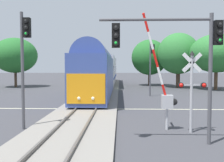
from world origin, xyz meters
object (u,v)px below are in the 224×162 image
(pine_left_background, at_px, (15,55))
(oak_far_right, at_px, (178,54))
(commuter_train, at_px, (103,70))
(traffic_signal_far_side, at_px, (151,60))
(traffic_signal_near_right, at_px, (178,46))
(crossing_gate_near, at_px, (165,92))
(crossing_signal_mast, at_px, (192,83))
(traffic_signal_median, at_px, (24,51))
(maple_right_background, at_px, (216,53))
(elm_centre_background, at_px, (150,57))

(pine_left_background, bearing_deg, oak_far_right, -0.79)
(pine_left_background, bearing_deg, commuter_train, -12.11)
(traffic_signal_far_side, distance_m, oak_far_right, 13.00)
(traffic_signal_far_side, bearing_deg, oak_far_right, 64.77)
(traffic_signal_near_right, bearing_deg, crossing_gate_near, 91.69)
(crossing_signal_mast, xyz_separation_m, traffic_signal_median, (-8.41, 0.41, 1.57))
(crossing_signal_mast, height_order, oak_far_right, oak_far_right)
(traffic_signal_median, height_order, maple_right_background, maple_right_background)
(crossing_gate_near, distance_m, oak_far_right, 27.59)
(commuter_train, distance_m, traffic_signal_median, 24.21)
(commuter_train, distance_m, traffic_signal_far_side, 10.80)
(crossing_gate_near, xyz_separation_m, crossing_signal_mast, (1.18, -0.57, 0.53))
(elm_centre_background, bearing_deg, oak_far_right, -47.66)
(pine_left_background, bearing_deg, traffic_signal_median, -66.64)
(pine_left_background, bearing_deg, maple_right_background, -7.43)
(elm_centre_background, bearing_deg, commuter_train, -136.75)
(traffic_signal_far_side, relative_size, traffic_signal_near_right, 1.10)
(traffic_signal_near_right, xyz_separation_m, elm_centre_background, (2.61, 33.36, 0.69))
(crossing_signal_mast, bearing_deg, traffic_signal_near_right, -120.17)
(traffic_signal_median, height_order, pine_left_background, pine_left_background)
(oak_far_right, relative_size, maple_right_background, 1.08)
(commuter_train, xyz_separation_m, crossing_gate_near, (4.75, -23.90, -0.84))
(elm_centre_background, xyz_separation_m, maple_right_background, (8.37, -7.85, 0.26))
(crossing_gate_near, distance_m, traffic_signal_far_side, 15.07)
(maple_right_background, bearing_deg, pine_left_background, 172.57)
(traffic_signal_far_side, relative_size, elm_centre_background, 0.76)
(crossing_gate_near, xyz_separation_m, elm_centre_background, (2.68, 30.89, 2.88))
(crossing_gate_near, bearing_deg, elm_centre_background, 85.04)
(commuter_train, distance_m, traffic_signal_near_right, 26.84)
(traffic_signal_far_side, bearing_deg, commuter_train, 122.88)
(commuter_train, height_order, elm_centre_background, elm_centre_background)
(commuter_train, xyz_separation_m, elm_centre_background, (7.43, 6.99, 2.04))
(commuter_train, bearing_deg, crossing_signal_mast, -76.37)
(crossing_signal_mast, height_order, pine_left_background, pine_left_background)
(commuter_train, height_order, crossing_signal_mast, commuter_train)
(traffic_signal_median, bearing_deg, traffic_signal_far_side, 61.10)
(elm_centre_background, distance_m, maple_right_background, 11.48)
(crossing_signal_mast, relative_size, pine_left_background, 0.52)
(crossing_gate_near, relative_size, traffic_signal_far_side, 1.00)
(crossing_gate_near, xyz_separation_m, pine_left_background, (-18.93, 26.94, 3.06))
(crossing_gate_near, distance_m, maple_right_background, 25.74)
(crossing_gate_near, bearing_deg, maple_right_background, 64.37)
(traffic_signal_median, xyz_separation_m, traffic_signal_near_right, (7.30, -2.32, 0.09))
(commuter_train, bearing_deg, crossing_gate_near, -78.76)
(crossing_gate_near, distance_m, crossing_signal_mast, 1.41)
(traffic_signal_median, relative_size, elm_centre_background, 0.77)
(traffic_signal_far_side, xyz_separation_m, maple_right_background, (9.97, 8.15, 1.09))
(crossing_gate_near, relative_size, traffic_signal_near_right, 1.10)
(crossing_gate_near, bearing_deg, traffic_signal_far_side, 85.87)
(traffic_signal_far_side, bearing_deg, traffic_signal_near_right, -93.31)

